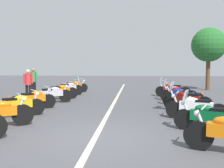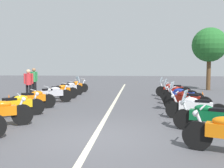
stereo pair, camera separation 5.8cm
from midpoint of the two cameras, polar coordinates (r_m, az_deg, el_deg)
name	(u,v)px [view 2 (the right image)]	position (r m, az deg, el deg)	size (l,w,h in m)	color
ground_plane	(94,137)	(6.83, -3.87, -12.17)	(80.00, 80.00, 0.00)	#4C4C51
lane_centre_stripe	(113,104)	(12.37, 0.43, -4.70)	(26.62, 0.16, 0.01)	beige
motorcycle_left_row_2	(16,105)	(9.94, -21.01, -4.54)	(1.49, 1.74, 1.00)	black
motorcycle_left_row_3	(33,99)	(11.43, -17.54, -3.34)	(1.35, 1.70, 1.00)	black
motorcycle_left_row_4	(52,94)	(13.09, -13.54, -2.27)	(1.33, 1.88, 1.02)	black
motorcycle_left_row_5	(60,91)	(14.46, -11.71, -1.65)	(1.35, 1.84, 1.01)	black
motorcycle_left_row_6	(69,88)	(16.10, -9.81, -0.98)	(1.36, 1.69, 1.23)	black
motorcycle_left_row_7	(74,86)	(17.89, -8.55, -0.52)	(1.32, 1.81, 1.00)	black
motorcycle_right_row_1	(209,117)	(7.71, 21.61, -7.02)	(1.02, 1.99, 1.20)	black
motorcycle_right_row_2	(195,107)	(9.34, 18.76, -5.08)	(0.89, 2.07, 0.99)	black
motorcycle_right_row_3	(187,100)	(10.92, 16.95, -3.56)	(1.04, 1.92, 1.23)	black
motorcycle_right_row_4	(182,96)	(12.55, 16.03, -2.64)	(0.96, 1.98, 1.00)	black
motorcycle_right_row_5	(178,93)	(14.04, 15.05, -1.91)	(0.91, 1.99, 1.19)	black
motorcycle_right_row_6	(173,89)	(15.68, 13.91, -1.21)	(0.89, 2.10, 1.21)	black
traffic_cone_0	(9,101)	(12.42, -22.51, -3.65)	(0.36, 0.36, 0.61)	orange
traffic_cone_1	(203,97)	(13.72, 20.25, -2.86)	(0.36, 0.36, 0.61)	orange
bystander_1	(34,79)	(16.78, -17.44, 1.05)	(0.32, 0.52, 1.77)	black
bystander_2	(29,82)	(14.56, -18.56, 0.43)	(0.32, 0.53, 1.72)	black
roadside_tree_0	(209,45)	(21.01, 21.60, 8.32)	(2.67, 2.67, 4.89)	brown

